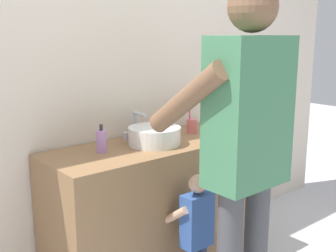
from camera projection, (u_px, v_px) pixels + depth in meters
back_wall at (122, 66)px, 2.80m from camera, size 4.40×0.08×2.70m
vanity_cabinet at (153, 210)px, 2.76m from camera, size 1.37×0.54×0.89m
sink_basin at (155, 136)px, 2.64m from camera, size 0.32×0.32×0.11m
faucet at (136, 126)px, 2.78m from camera, size 0.18×0.14×0.18m
toothbrush_cup at (192, 126)px, 2.94m from camera, size 0.07×0.07×0.21m
soap_bottle at (102, 141)px, 2.46m from camera, size 0.06×0.06×0.17m
child_toddler at (196, 228)px, 2.45m from camera, size 0.24×0.24×0.79m
adult_parent at (245, 135)px, 2.09m from camera, size 0.56×0.58×1.80m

